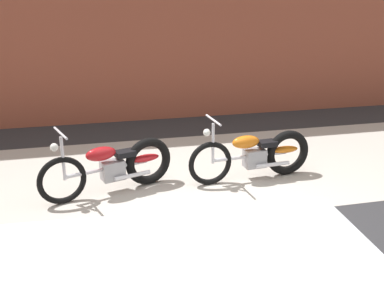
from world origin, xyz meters
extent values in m
plane|color=#2D2D30|center=(0.00, 0.00, 0.00)|extent=(80.00, 80.00, 0.00)
cube|color=#B2ADA3|center=(0.00, 1.75, 0.00)|extent=(36.00, 3.50, 0.01)
torus|color=black|center=(-1.98, 0.96, 0.34)|extent=(0.67, 0.28, 0.68)
torus|color=black|center=(-0.74, 1.35, 0.36)|extent=(0.74, 0.34, 0.73)
cylinder|color=silver|center=(-1.36, 1.16, 0.38)|extent=(1.19, 0.43, 0.06)
cube|color=#99999E|center=(-1.28, 1.18, 0.34)|extent=(0.37, 0.31, 0.28)
ellipsoid|color=red|center=(-1.43, 1.13, 0.62)|extent=(0.48, 0.31, 0.20)
ellipsoid|color=red|center=(-0.78, 1.34, 0.42)|extent=(0.47, 0.30, 0.10)
cube|color=black|center=(-1.09, 1.24, 0.56)|extent=(0.33, 0.28, 0.08)
cylinder|color=silver|center=(-1.94, 0.97, 0.65)|extent=(0.06, 0.06, 0.62)
cylinder|color=silver|center=(-1.94, 0.97, 1.01)|extent=(0.21, 0.56, 0.03)
sphere|color=white|center=(-2.03, 0.94, 0.83)|extent=(0.11, 0.11, 0.11)
cylinder|color=silver|center=(-1.01, 1.11, 0.26)|extent=(0.54, 0.22, 0.06)
torus|color=black|center=(0.16, 1.11, 0.34)|extent=(0.68, 0.14, 0.68)
torus|color=black|center=(1.45, 1.22, 0.36)|extent=(0.74, 0.19, 0.73)
cylinder|color=silver|center=(0.81, 1.17, 0.38)|extent=(1.24, 0.16, 0.06)
cube|color=#99999E|center=(0.89, 1.17, 0.34)|extent=(0.34, 0.25, 0.28)
ellipsoid|color=orange|center=(0.73, 1.16, 0.62)|extent=(0.45, 0.23, 0.20)
ellipsoid|color=orange|center=(1.40, 1.22, 0.42)|extent=(0.45, 0.22, 0.10)
cube|color=black|center=(1.08, 1.19, 0.56)|extent=(0.30, 0.22, 0.08)
cylinder|color=silver|center=(0.20, 1.12, 0.65)|extent=(0.05, 0.05, 0.62)
cylinder|color=silver|center=(0.20, 1.12, 1.01)|extent=(0.08, 0.58, 0.03)
sphere|color=white|center=(0.10, 1.11, 0.83)|extent=(0.11, 0.11, 0.11)
cylinder|color=silver|center=(1.14, 1.04, 0.26)|extent=(0.55, 0.10, 0.06)
camera|label=1|loc=(-1.57, -4.94, 2.77)|focal=42.18mm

